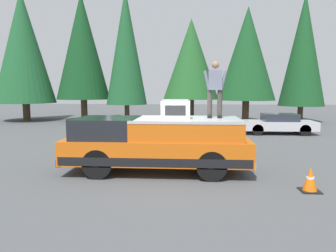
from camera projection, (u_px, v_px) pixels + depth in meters
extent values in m
plane|color=#4C4F51|center=(166.00, 173.00, 9.17)|extent=(90.00, 90.00, 0.00)
cube|color=orange|center=(157.00, 149.00, 9.27)|extent=(2.00, 5.50, 0.70)
cube|color=black|center=(157.00, 155.00, 9.29)|extent=(2.01, 5.39, 0.24)
cube|color=black|center=(108.00, 127.00, 9.29)|extent=(1.84, 1.87, 0.60)
cube|color=orange|center=(186.00, 129.00, 9.13)|extent=(1.92, 3.19, 0.52)
cube|color=#B7BABF|center=(186.00, 119.00, 9.10)|extent=(1.94, 3.19, 0.08)
cube|color=#232326|center=(71.00, 156.00, 9.48)|extent=(1.96, 0.16, 0.20)
cube|color=#B2B5BA|center=(246.00, 159.00, 9.12)|extent=(1.96, 0.16, 0.20)
cylinder|color=black|center=(98.00, 164.00, 8.56)|extent=(0.30, 0.84, 0.84)
cylinder|color=black|center=(113.00, 152.00, 10.25)|extent=(0.30, 0.84, 0.84)
cylinder|color=black|center=(212.00, 166.00, 8.35)|extent=(0.30, 0.84, 0.84)
cylinder|color=black|center=(208.00, 153.00, 10.03)|extent=(0.30, 0.84, 0.84)
cube|color=white|center=(176.00, 110.00, 8.95)|extent=(0.64, 0.84, 0.52)
cube|color=#2D2D30|center=(175.00, 110.00, 8.63)|extent=(0.01, 0.59, 0.29)
cube|color=#99999E|center=(176.00, 100.00, 8.92)|extent=(0.58, 0.76, 0.04)
cylinder|color=#423D38|center=(220.00, 104.00, 9.14)|extent=(0.15, 0.15, 0.84)
cube|color=black|center=(220.00, 117.00, 9.15)|extent=(0.26, 0.11, 0.08)
cylinder|color=#423D38|center=(210.00, 104.00, 9.16)|extent=(0.15, 0.15, 0.84)
cube|color=black|center=(210.00, 117.00, 9.17)|extent=(0.26, 0.11, 0.08)
cube|color=gray|center=(215.00, 80.00, 9.07)|extent=(0.24, 0.40, 0.58)
sphere|color=#A37A5B|center=(215.00, 65.00, 9.02)|extent=(0.22, 0.22, 0.22)
cylinder|color=gray|center=(224.00, 80.00, 9.02)|extent=(0.09, 0.23, 0.58)
cylinder|color=gray|center=(207.00, 80.00, 9.06)|extent=(0.09, 0.23, 0.58)
cube|color=silver|center=(277.00, 125.00, 17.37)|extent=(1.64, 4.10, 0.50)
cube|color=#282D38|center=(280.00, 117.00, 17.31)|extent=(1.31, 1.89, 0.42)
cylinder|color=black|center=(258.00, 130.00, 16.76)|extent=(0.20, 0.62, 0.62)
cylinder|color=black|center=(252.00, 127.00, 18.19)|extent=(0.20, 0.62, 0.62)
cylinder|color=black|center=(305.00, 130.00, 16.59)|extent=(0.20, 0.62, 0.62)
cylinder|color=black|center=(296.00, 127.00, 18.02)|extent=(0.20, 0.62, 0.62)
cube|color=black|center=(310.00, 191.00, 7.51)|extent=(0.47, 0.47, 0.03)
cone|color=orange|center=(310.00, 179.00, 7.47)|extent=(0.36, 0.36, 0.62)
cylinder|color=white|center=(310.00, 178.00, 7.47)|extent=(0.19, 0.19, 0.06)
cylinder|color=#4C3826|center=(300.00, 114.00, 23.89)|extent=(0.41, 0.41, 1.27)
cone|color=#194C23|center=(303.00, 50.00, 23.32)|extent=(3.42, 3.42, 8.57)
cylinder|color=#4C3826|center=(245.00, 112.00, 22.90)|extent=(0.51, 0.51, 1.74)
cone|color=#194C23|center=(247.00, 54.00, 22.40)|extent=(4.23, 4.23, 6.81)
cylinder|color=#4C3826|center=(191.00, 110.00, 25.14)|extent=(0.54, 0.54, 1.75)
cone|color=#235B28|center=(191.00, 59.00, 24.65)|extent=(4.53, 4.53, 6.45)
cylinder|color=#4C3826|center=(127.00, 113.00, 24.42)|extent=(0.39, 0.39, 1.36)
cone|color=#1E562D|center=(126.00, 47.00, 23.82)|extent=(3.21, 3.21, 9.02)
cylinder|color=#4C3826|center=(84.00, 110.00, 25.35)|extent=(0.52, 0.52, 1.74)
cone|color=#14421E|center=(82.00, 47.00, 24.75)|extent=(4.31, 4.31, 8.57)
cylinder|color=#4C3826|center=(27.00, 112.00, 24.94)|extent=(0.57, 0.57, 1.45)
cone|color=#1E562D|center=(23.00, 47.00, 24.33)|extent=(4.75, 4.75, 8.94)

